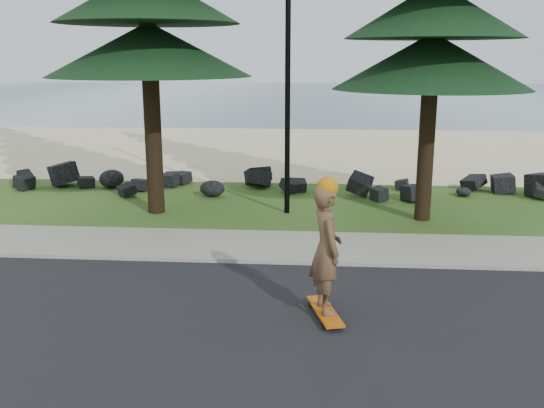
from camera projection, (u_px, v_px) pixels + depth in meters
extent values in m
plane|color=#33531A|center=(279.00, 250.00, 13.12)|extent=(160.00, 160.00, 0.00)
cube|color=black|center=(258.00, 346.00, 8.77)|extent=(160.00, 7.00, 0.02)
cube|color=#9B968B|center=(276.00, 261.00, 12.24)|extent=(160.00, 0.20, 0.10)
cube|color=#9C9883|center=(280.00, 245.00, 13.31)|extent=(160.00, 2.00, 0.08)
cube|color=beige|center=(300.00, 149.00, 27.16)|extent=(160.00, 15.00, 0.01)
cube|color=#314C5D|center=(312.00, 96.00, 62.49)|extent=(160.00, 58.00, 0.01)
cylinder|color=black|center=(288.00, 59.00, 15.26)|extent=(0.14, 0.14, 8.00)
cube|color=#BE540B|center=(325.00, 311.00, 9.71)|extent=(0.62, 1.27, 0.04)
imported|color=brown|center=(326.00, 249.00, 9.46)|extent=(0.67, 0.85, 2.05)
sphere|color=#CA720B|center=(328.00, 187.00, 9.22)|extent=(0.33, 0.33, 0.33)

